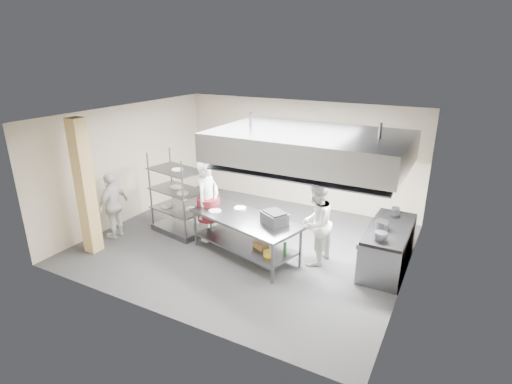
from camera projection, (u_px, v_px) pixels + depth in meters
The scene contains 23 objects.
floor at pixel (247, 244), 9.35m from camera, with size 7.00×7.00×0.00m, color #2D2D2F.
ceiling at pixel (245, 115), 8.34m from camera, with size 7.00×7.00×0.00m, color silver.
wall_back at pixel (298, 154), 11.34m from camera, with size 7.00×7.00×0.00m, color #BBAD94.
wall_left at pixel (130, 163), 10.41m from camera, with size 6.00×6.00×0.00m, color #BBAD94.
wall_right at pixel (412, 212), 7.29m from camera, with size 6.00×6.00×0.00m, color #BBAD94.
column at pixel (85, 188), 8.56m from camera, with size 0.30×0.30×3.00m, color #E0BA73.
exhaust_hood at pixel (309, 146), 8.30m from camera, with size 4.00×2.50×0.60m, color slate.
hood_strip_a at pixel (270, 156), 8.81m from camera, with size 1.60×0.12×0.04m, color white.
hood_strip_b at pixel (351, 167), 8.01m from camera, with size 1.60×0.12×0.04m, color white.
wall_shelf at pixel (360, 163), 10.40m from camera, with size 1.50×0.28×0.04m, color slate.
island at pixel (245, 237), 8.67m from camera, with size 2.50×1.04×0.91m, color gray, non-canonical shape.
island_worktop at pixel (245, 219), 8.53m from camera, with size 2.50×1.04×0.06m, color slate.
island_undershelf at pixel (245, 243), 8.73m from camera, with size 2.30×0.94×0.04m, color slate.
pass_rack at pixel (178, 194), 9.65m from camera, with size 1.33×0.77×1.99m, color slate, non-canonical shape.
cooking_range at pixel (388, 248), 8.26m from camera, with size 0.80×2.00×0.84m, color gray.
range_top at pixel (390, 228), 8.10m from camera, with size 0.78×1.96×0.06m, color black.
chef_head at pixel (208, 201), 9.31m from camera, with size 0.70×0.46×1.91m, color silver.
chef_line at pixel (316, 223), 8.25m from camera, with size 0.88×0.69×1.82m, color silver.
chef_plating at pixel (113, 205), 9.48m from camera, with size 0.94×0.39×1.60m, color white.
griddle at pixel (274, 218), 8.17m from camera, with size 0.50×0.39×0.25m, color slate.
wicker_basket at pixel (261, 245), 8.45m from camera, with size 0.30×0.20×0.13m, color olive.
stockpot at pixel (382, 225), 7.96m from camera, with size 0.26×0.26×0.18m, color gray.
plate_stack at pixel (179, 208), 9.77m from camera, with size 0.28×0.28×0.05m, color silver.
Camera 1 is at (4.16, -7.29, 4.30)m, focal length 28.00 mm.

